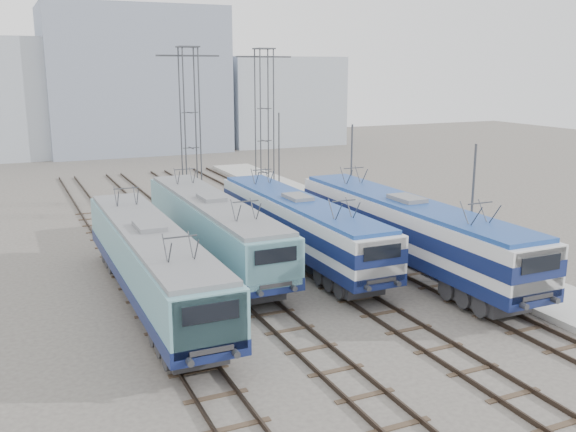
% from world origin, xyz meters
% --- Properties ---
extents(ground, '(160.00, 160.00, 0.00)m').
position_xyz_m(ground, '(0.00, 0.00, 0.00)').
color(ground, '#514C47').
extents(platform, '(4.00, 70.00, 0.30)m').
position_xyz_m(platform, '(10.20, 8.00, 0.15)').
color(platform, '#9E9E99').
rests_on(platform, ground).
extents(locomotive_far_left, '(2.82, 17.79, 3.35)m').
position_xyz_m(locomotive_far_left, '(-6.75, 5.01, 2.22)').
color(locomotive_far_left, '#111B4A').
rests_on(locomotive_far_left, ground).
extents(locomotive_center_left, '(2.81, 17.72, 3.33)m').
position_xyz_m(locomotive_center_left, '(-2.25, 10.09, 2.21)').
color(locomotive_center_left, '#111B4A').
rests_on(locomotive_center_left, ground).
extents(locomotive_center_right, '(2.74, 17.34, 3.26)m').
position_xyz_m(locomotive_center_right, '(2.25, 8.67, 2.22)').
color(locomotive_center_right, '#111B4A').
rests_on(locomotive_center_right, ground).
extents(locomotive_far_right, '(2.95, 18.66, 3.51)m').
position_xyz_m(locomotive_far_right, '(6.75, 4.73, 2.38)').
color(locomotive_far_right, '#111B4A').
rests_on(locomotive_far_right, ground).
extents(catenary_tower_west, '(4.50, 1.20, 12.00)m').
position_xyz_m(catenary_tower_west, '(0.00, 22.00, 6.64)').
color(catenary_tower_west, '#3F4247').
rests_on(catenary_tower_west, ground).
extents(catenary_tower_east, '(4.50, 1.20, 12.00)m').
position_xyz_m(catenary_tower_east, '(6.50, 24.00, 6.64)').
color(catenary_tower_east, '#3F4247').
rests_on(catenary_tower_east, ground).
extents(mast_front, '(0.12, 0.12, 7.00)m').
position_xyz_m(mast_front, '(8.60, 2.00, 3.50)').
color(mast_front, '#3F4247').
rests_on(mast_front, ground).
extents(mast_mid, '(0.12, 0.12, 7.00)m').
position_xyz_m(mast_mid, '(8.60, 14.00, 3.50)').
color(mast_mid, '#3F4247').
rests_on(mast_mid, ground).
extents(mast_rear, '(0.12, 0.12, 7.00)m').
position_xyz_m(mast_rear, '(8.60, 26.00, 3.50)').
color(mast_rear, '#3F4247').
rests_on(mast_rear, ground).
extents(building_center, '(22.00, 14.00, 18.00)m').
position_xyz_m(building_center, '(4.00, 62.00, 9.00)').
color(building_center, gray).
rests_on(building_center, ground).
extents(building_east, '(16.00, 12.00, 12.00)m').
position_xyz_m(building_east, '(24.00, 62.00, 6.00)').
color(building_east, '#A0A9B4').
rests_on(building_east, ground).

